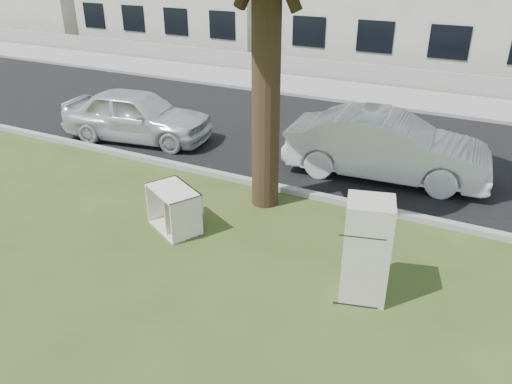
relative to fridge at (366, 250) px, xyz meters
The scene contains 13 objects.
ground 2.39m from the fridge, behind, with size 120.00×120.00×0.00m, color #324819.
road 6.70m from the fridge, 109.67° to the left, with size 120.00×7.00×0.01m, color black.
kerb_near 3.61m from the fridge, 129.50° to the left, with size 120.00×0.18×0.12m, color gray.
kerb_far 10.10m from the fridge, 102.85° to the left, with size 120.00×0.18×0.12m, color gray.
sidewalk 11.52m from the fridge, 101.24° to the left, with size 120.00×2.80×0.01m, color gray.
low_wall 13.07m from the fridge, 99.88° to the left, with size 120.00×0.15×0.70m, color gray.
fridge is the anchor object (origin of this frame).
cabinet 3.71m from the fridge, behind, with size 1.04×0.65×0.81m, color silver.
plank_a 3.97m from the fridge, behind, with size 0.97×0.08×0.02m, color tan.
plank_b 4.73m from the fridge, 165.10° to the left, with size 0.84×0.08×0.02m, color #A67F57.
plank_c 4.70m from the fridge, 160.68° to the left, with size 0.82×0.09×0.02m, color tan.
car_center 4.55m from the fridge, 100.06° to the left, with size 1.55×4.46×1.47m, color silver.
car_left 8.30m from the fridge, 152.21° to the left, with size 1.62×4.04×1.38m, color silver.
Camera 1 is at (3.59, -6.44, 4.77)m, focal length 35.00 mm.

